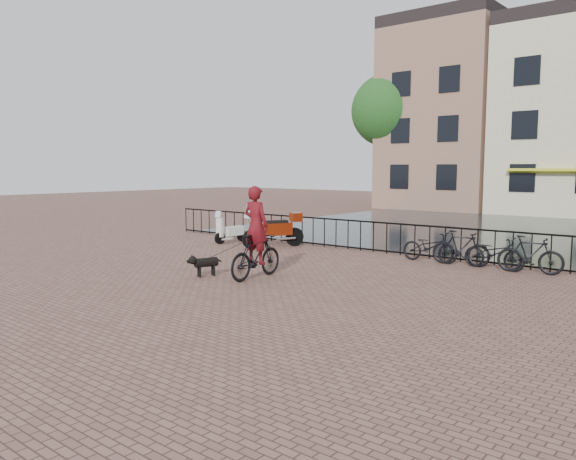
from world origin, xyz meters
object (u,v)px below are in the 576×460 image
Objects in this scene: motorcycle at (273,225)px; scooter at (231,226)px; dog at (206,265)px; cyclist at (256,238)px.

scooter is at bearing -153.85° from motorcycle.
dog is 6.54m from scooter.
motorcycle is at bearing 131.69° from dog.
cyclist reaches higher than scooter.
scooter is at bearing 148.70° from dog.
motorcycle is (-2.15, 5.06, 0.49)m from dog.
dog is at bearing 24.33° from cyclist.
dog is at bearing -42.47° from motorcycle.
motorcycle is at bearing -56.66° from cyclist.
cyclist is 1.24× the size of motorcycle.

